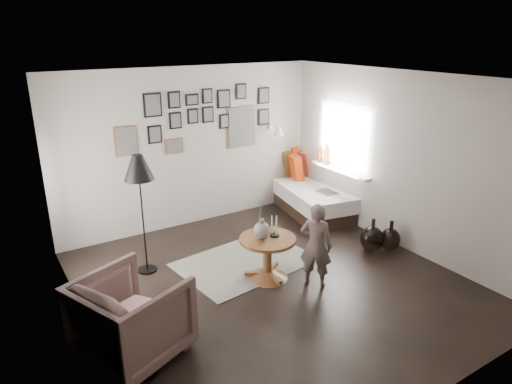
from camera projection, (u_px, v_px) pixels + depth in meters
ground at (273, 283)px, 5.95m from camera, size 4.80×4.80×0.00m
wall_back at (191, 148)px, 7.43m from camera, size 4.50×0.00×4.50m
wall_front at (447, 273)px, 3.61m from camera, size 4.50×0.00×4.50m
wall_left at (82, 230)px, 4.38m from camera, size 0.00×4.80×4.80m
wall_right at (401, 162)px, 6.65m from camera, size 0.00×4.80×4.80m
ceiling at (276, 79)px, 5.08m from camera, size 4.80×4.80×0.00m
door_left at (63, 214)px, 5.43m from camera, size 0.00×2.14×2.14m
window_right at (334, 165)px, 7.81m from camera, size 0.15×1.32×1.30m
gallery_wall at (206, 119)px, 7.41m from camera, size 2.74×0.03×1.08m
wall_sconce at (278, 131)px, 7.94m from camera, size 0.18×0.36×0.16m
rug at (245, 262)px, 6.47m from camera, size 1.96×1.48×0.01m
pedestal_table at (267, 259)px, 6.00m from camera, size 0.74×0.74×0.58m
vase at (262, 227)px, 5.81m from camera, size 0.21×0.21×0.53m
candles at (275, 227)px, 5.90m from camera, size 0.13×0.13×0.27m
daybed at (303, 191)px, 8.40m from camera, size 1.29×2.27×1.06m
magazine_on_daybed at (327, 192)px, 7.82m from camera, size 0.24×0.33×0.02m
armchair at (132, 318)px, 4.50m from camera, size 1.24×1.22×0.87m
armchair_cushion at (132, 310)px, 4.54m from camera, size 0.51×0.52×0.18m
floor_lamp at (139, 172)px, 5.78m from camera, size 0.38×0.38×1.64m
magazine_basket at (141, 356)px, 4.34m from camera, size 0.31×0.31×0.37m
demijohn_large at (372, 239)px, 6.74m from camera, size 0.34×0.34×0.52m
demijohn_small at (390, 239)px, 6.78m from camera, size 0.30×0.30×0.47m
child at (316, 246)px, 5.71m from camera, size 0.47×0.49×1.13m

